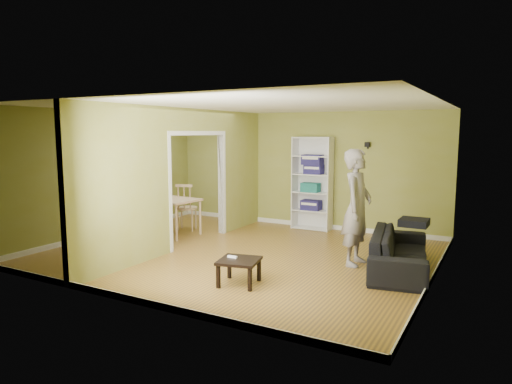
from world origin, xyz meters
TOP-DOWN VIEW (x-y plane):
  - room_shell at (0.00, 0.00)m, footprint 6.50×6.50m
  - partition at (-1.20, 0.00)m, footprint 0.22×5.50m
  - wall_speaker at (1.50, 2.69)m, footprint 0.10×0.10m
  - sofa at (2.70, 0.32)m, footprint 2.24×1.26m
  - person at (2.00, 0.32)m, footprint 0.81×0.64m
  - bookshelf at (0.33, 2.61)m, footprint 0.87×0.38m
  - paper_box_navy_a at (0.31, 2.56)m, footprint 0.42×0.28m
  - paper_box_teal at (0.29, 2.56)m, footprint 0.39×0.26m
  - paper_box_navy_b at (0.36, 2.56)m, footprint 0.40×0.26m
  - paper_box_navy_c at (0.33, 2.56)m, footprint 0.43×0.28m
  - coffee_table at (0.84, -1.46)m, footprint 0.55×0.55m
  - game_controller at (0.71, -1.44)m, footprint 0.14×0.04m
  - dining_table at (-2.13, 0.60)m, footprint 1.23×0.82m
  - chair_left at (-2.85, 0.53)m, footprint 0.61×0.61m
  - chair_near at (-2.03, -0.04)m, footprint 0.61×0.61m
  - chair_far at (-2.07, 1.14)m, footprint 0.62×0.62m

SIDE VIEW (x-z plane):
  - coffee_table at x=0.84m, z-range 0.13..0.50m
  - game_controller at x=0.71m, z-range 0.37..0.40m
  - sofa at x=2.70m, z-range 0.00..0.81m
  - chair_near at x=-2.03m, z-range 0.00..1.01m
  - chair_far at x=-2.07m, z-range 0.00..1.04m
  - chair_left at x=-2.85m, z-range 0.00..1.05m
  - paper_box_navy_a at x=0.31m, z-range 0.43..0.65m
  - dining_table at x=-2.13m, z-range 0.30..1.07m
  - paper_box_teal at x=0.29m, z-range 0.84..1.04m
  - bookshelf at x=0.33m, z-range 0.00..2.06m
  - person at x=2.00m, z-range 0.00..2.22m
  - room_shell at x=0.00m, z-range -1.95..4.55m
  - partition at x=-1.20m, z-range 0.00..2.60m
  - paper_box_navy_b at x=0.36m, z-range 1.24..1.44m
  - paper_box_navy_c at x=0.33m, z-range 1.46..1.68m
  - wall_speaker at x=1.50m, z-range 1.85..1.95m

